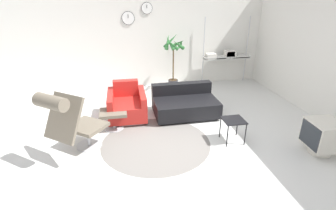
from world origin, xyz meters
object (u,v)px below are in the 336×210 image
object	(u,v)px
armchair_red	(127,106)
potted_plant	(174,61)
shelf_unit	(225,55)
side_table	(233,122)
ottoman	(113,115)
crt_television	(323,136)
lounge_chair	(69,118)
couch_low	(185,104)

from	to	relation	value
armchair_red	potted_plant	size ratio (longest dim) A/B	0.62
potted_plant	shelf_unit	xyz separation A→B (m)	(1.56, 0.28, 0.02)
side_table	shelf_unit	bearing A→B (deg)	70.78
ottoman	shelf_unit	world-z (taller)	shelf_unit
crt_television	potted_plant	bearing A→B (deg)	30.53
armchair_red	side_table	bearing A→B (deg)	144.36
lounge_chair	couch_low	bearing A→B (deg)	67.10
couch_low	ottoman	bearing A→B (deg)	13.81
armchair_red	shelf_unit	xyz separation A→B (m)	(2.90, 1.79, 0.57)
side_table	crt_television	distance (m)	1.45
armchair_red	crt_television	xyz separation A→B (m)	(3.11, -1.97, 0.04)
lounge_chair	shelf_unit	xyz separation A→B (m)	(3.83, 3.08, 0.14)
crt_television	potted_plant	world-z (taller)	potted_plant
ottoman	side_table	xyz separation A→B (m)	(2.09, -0.88, 0.09)
couch_low	shelf_unit	xyz separation A→B (m)	(1.65, 1.86, 0.61)
side_table	couch_low	bearing A→B (deg)	113.92
couch_low	crt_television	bearing A→B (deg)	134.24
lounge_chair	shelf_unit	bearing A→B (deg)	76.78
side_table	potted_plant	xyz separation A→B (m)	(-0.47, 2.85, 0.45)
armchair_red	potted_plant	xyz separation A→B (m)	(1.33, 1.51, 0.55)
couch_low	shelf_unit	distance (m)	2.56
ottoman	armchair_red	distance (m)	0.54
potted_plant	shelf_unit	bearing A→B (deg)	10.09
ottoman	shelf_unit	distance (m)	3.94
potted_plant	ottoman	bearing A→B (deg)	-129.41
crt_television	shelf_unit	bearing A→B (deg)	6.73
couch_low	crt_television	world-z (taller)	couch_low
ottoman	side_table	world-z (taller)	side_table
couch_low	crt_television	size ratio (longest dim) A/B	2.37
armchair_red	potted_plant	world-z (taller)	potted_plant
lounge_chair	armchair_red	world-z (taller)	lounge_chair
side_table	crt_television	world-z (taller)	crt_television
crt_television	shelf_unit	size ratio (longest dim) A/B	0.30
potted_plant	lounge_chair	bearing A→B (deg)	-129.00
side_table	shelf_unit	distance (m)	3.34
lounge_chair	side_table	distance (m)	2.76
armchair_red	couch_low	distance (m)	1.25
lounge_chair	armchair_red	xyz separation A→B (m)	(0.93, 1.29, -0.43)
shelf_unit	crt_television	bearing A→B (deg)	-86.70
crt_television	side_table	bearing A→B (deg)	67.63
potted_plant	shelf_unit	world-z (taller)	shelf_unit
ottoman	potted_plant	size ratio (longest dim) A/B	0.34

